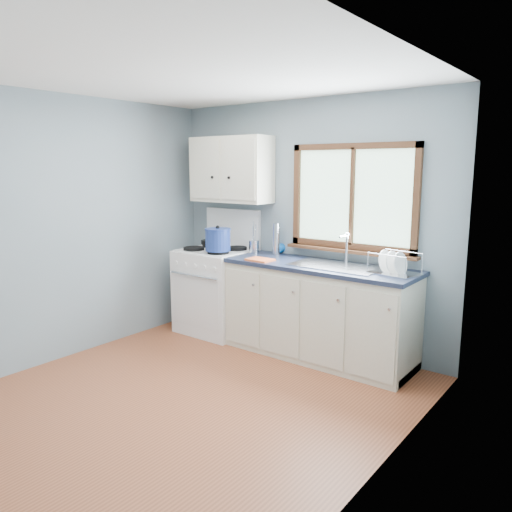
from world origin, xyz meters
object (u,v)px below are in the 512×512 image
Objects in this scene: sink at (336,273)px; dish_rack at (394,268)px; gas_range at (216,288)px; skillet at (211,242)px; stockpot at (218,239)px; base_cabinets at (318,316)px; utensil_crock at (254,246)px; thermos at (276,239)px.

dish_rack is (0.55, 0.01, 0.11)m from sink.
gas_range reaches higher than skillet.
sink is at bearing 7.96° from stockpot.
base_cabinets is 5.42× the size of skillet.
gas_range is 0.54m from skillet.
sink is 1.33m from stockpot.
gas_range reaches higher than base_cabinets.
stockpot reaches higher than sink.
utensil_crock is at bearing -174.30° from dish_rack.
skillet is 2.23m from dish_rack.
skillet is 0.49m from stockpot.
stockpot reaches higher than skillet.
skillet reaches higher than base_cabinets.
thermos reaches higher than skillet.
gas_range is at bearing -41.24° from skillet.
stockpot is 1.00× the size of utensil_crock.
stockpot is at bearing -170.77° from base_cabinets.
thermos is (-0.81, 0.19, 0.23)m from sink.
base_cabinets is 1.05m from utensil_crock.
dish_rack is at bearing -7.25° from thermos.
base_cabinets is 0.48m from sink.
sink is at bearing 0.71° from gas_range.
skillet is at bearing 176.01° from sink.
thermos is at bearing 16.94° from utensil_crock.
gas_range is at bearing -179.29° from sink.
sink is 1.98× the size of dish_rack.
thermos is (0.67, 0.20, 0.59)m from gas_range.
base_cabinets is at bearing -10.83° from skillet.
base_cabinets is at bearing -169.70° from dish_rack.
skillet is at bearing -175.41° from thermos.
utensil_crock is 1.60m from dish_rack.
stockpot is at bearing -130.30° from utensil_crock.
utensil_crock is 0.27m from thermos.
utensil_crock reaches higher than dish_rack.
base_cabinets is 5.36× the size of utensil_crock.
gas_range is at bearing -163.02° from thermos.
gas_range is 1.31m from base_cabinets.
sink is (1.49, 0.02, 0.37)m from gas_range.
skillet is at bearing 179.73° from utensil_crock.
utensil_crock is (0.63, -0.00, 0.01)m from skillet.
gas_range is 3.93× the size of stockpot.
utensil_crock is at bearing -163.06° from thermos.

